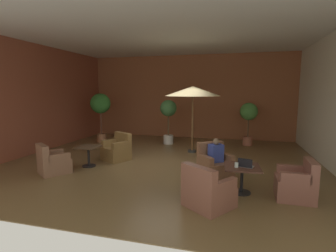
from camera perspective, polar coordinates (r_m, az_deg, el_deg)
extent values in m
cube|color=brown|center=(8.46, -0.78, -7.80)|extent=(9.87, 8.98, 0.02)
cube|color=#965535|center=(12.50, 4.71, 6.50)|extent=(9.87, 0.08, 3.97)
cube|color=brown|center=(10.58, -27.40, 5.42)|extent=(0.08, 8.98, 3.97)
cube|color=silver|center=(8.33, -0.84, 19.82)|extent=(9.87, 8.98, 0.06)
cylinder|color=black|center=(6.15, 16.02, -14.03)|extent=(0.41, 0.41, 0.02)
cylinder|color=black|center=(6.05, 16.12, -11.58)|extent=(0.07, 0.07, 0.58)
cube|color=#4F2E23|center=(5.96, 16.24, -8.77)|extent=(0.82, 0.82, 0.03)
cube|color=brown|center=(5.29, 9.16, -15.28)|extent=(1.11, 1.10, 0.41)
cube|color=brown|center=(4.92, 6.85, -11.56)|extent=(0.75, 0.61, 0.47)
cube|color=brown|center=(5.42, 6.83, -11.13)|extent=(0.46, 0.57, 0.21)
cube|color=brown|center=(5.00, 12.55, -12.91)|extent=(0.46, 0.57, 0.21)
cube|color=brown|center=(6.17, 26.37, -12.36)|extent=(0.77, 0.74, 0.45)
cube|color=brown|center=(6.10, 29.32, -8.56)|extent=(0.19, 0.72, 0.40)
cube|color=brown|center=(5.79, 26.64, -10.30)|extent=(0.58, 0.15, 0.19)
cube|color=brown|center=(6.33, 25.74, -8.71)|extent=(0.58, 0.15, 0.19)
cube|color=#8D5D41|center=(6.90, 10.54, -9.59)|extent=(1.02, 1.01, 0.44)
cube|color=#8D5D41|center=(7.01, 9.42, -5.43)|extent=(0.69, 0.57, 0.48)
cube|color=#8D5D41|center=(6.95, 12.93, -6.84)|extent=(0.44, 0.52, 0.19)
cube|color=#8D5D41|center=(6.63, 8.52, -7.45)|extent=(0.44, 0.52, 0.19)
cylinder|color=black|center=(8.22, -17.22, -8.48)|extent=(0.41, 0.41, 0.02)
cylinder|color=black|center=(8.15, -17.30, -6.59)|extent=(0.07, 0.07, 0.58)
cube|color=#493626|center=(8.08, -17.39, -4.47)|extent=(0.64, 0.64, 0.03)
cube|color=#875D46|center=(7.86, -23.98, -8.10)|extent=(1.01, 1.02, 0.41)
cube|color=#875D46|center=(7.69, -26.26, -5.35)|extent=(0.67, 0.54, 0.43)
cube|color=#875D46|center=(8.07, -24.40, -5.54)|extent=(0.44, 0.55, 0.18)
cube|color=#875D46|center=(7.52, -23.18, -6.40)|extent=(0.44, 0.55, 0.18)
cube|color=brown|center=(8.66, -11.52, -6.03)|extent=(1.03, 1.02, 0.44)
cube|color=brown|center=(8.73, -10.04, -2.91)|extent=(0.75, 0.52, 0.45)
cube|color=brown|center=(8.32, -10.60, -4.28)|extent=(0.41, 0.57, 0.21)
cube|color=brown|center=(8.82, -12.93, -3.65)|extent=(0.41, 0.57, 0.21)
cylinder|color=#2D2D2D|center=(9.64, 5.39, -5.58)|extent=(0.32, 0.32, 0.08)
cylinder|color=brown|center=(9.44, 5.48, 1.27)|extent=(0.06, 0.06, 2.40)
cone|color=#D4BE83|center=(9.38, 5.57, 7.78)|extent=(2.03, 2.03, 0.36)
cylinder|color=#AA624A|center=(11.27, 17.35, -3.18)|extent=(0.38, 0.38, 0.38)
cylinder|color=brown|center=(11.18, 17.46, -0.37)|extent=(0.06, 0.06, 0.74)
sphere|color=#498A3E|center=(11.11, 17.61, 3.11)|extent=(0.73, 0.73, 0.73)
cylinder|color=silver|center=(11.06, 0.09, -3.02)|extent=(0.43, 0.43, 0.38)
cylinder|color=brown|center=(10.96, 0.09, 0.17)|extent=(0.06, 0.06, 0.87)
sphere|color=#396837|center=(10.89, 0.09, 4.00)|extent=(0.71, 0.71, 0.71)
cylinder|color=#A36A48|center=(11.86, -14.61, -2.54)|extent=(0.40, 0.40, 0.37)
cylinder|color=brown|center=(11.76, -14.72, 0.69)|extent=(0.06, 0.06, 0.98)
sphere|color=#337730|center=(11.69, -14.87, 4.89)|extent=(0.88, 0.88, 0.88)
cube|color=#3748A7|center=(6.78, 10.63, -5.97)|extent=(0.43, 0.41, 0.46)
sphere|color=#7F6348|center=(6.72, 10.70, -3.43)|extent=(0.17, 0.17, 0.17)
cylinder|color=white|center=(5.82, 15.05, -8.38)|extent=(0.08, 0.08, 0.11)
cube|color=#9EA0A5|center=(5.95, 17.05, -8.59)|extent=(0.36, 0.30, 0.01)
cube|color=black|center=(5.82, 16.82, -7.93)|extent=(0.30, 0.09, 0.19)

